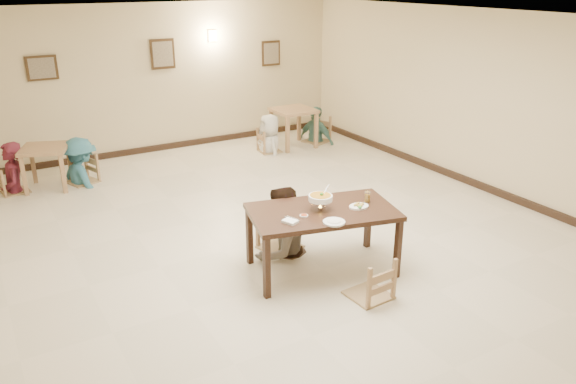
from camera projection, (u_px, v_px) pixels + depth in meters
floor at (280, 237)px, 8.03m from camera, size 10.00×10.00×0.00m
ceiling at (279, 18)px, 6.94m from camera, size 10.00×10.00×0.00m
wall_back at (159, 79)px, 11.50m from camera, size 10.00×0.00×10.00m
wall_right at (487, 103)px, 9.37m from camera, size 0.00×10.00×10.00m
baseboard_back at (165, 147)px, 12.00m from camera, size 8.00×0.06×0.12m
baseboard_right at (476, 184)px, 9.88m from camera, size 0.06×10.00×0.12m
picture_a at (42, 68)px, 10.28m from camera, size 0.55×0.04×0.45m
picture_b at (163, 54)px, 11.33m from camera, size 0.50×0.04×0.60m
picture_c at (271, 53)px, 12.57m from camera, size 0.45×0.04×0.55m
wall_sconce at (212, 36)px, 11.74m from camera, size 0.16×0.05×0.22m
main_table at (322, 216)px, 6.86m from camera, size 1.96×1.39×0.83m
chair_far at (280, 213)px, 7.52m from camera, size 0.49×0.49×1.04m
chair_near at (370, 259)px, 6.38m from camera, size 0.46×0.46×0.97m
main_diner at (281, 188)px, 7.28m from camera, size 1.05×0.92×1.83m
curry_warmer at (320, 198)px, 6.78m from camera, size 0.33×0.29×0.27m
rice_plate_far at (319, 199)px, 7.11m from camera, size 0.26×0.26×0.06m
rice_plate_near at (334, 222)px, 6.47m from camera, size 0.26×0.26×0.06m
fried_plate at (359, 206)px, 6.89m from camera, size 0.26×0.26×0.06m
chili_dish at (304, 216)px, 6.64m from camera, size 0.10×0.10×0.02m
napkin_cutlery at (290, 221)px, 6.48m from camera, size 0.21×0.27×0.03m
drink_glass at (367, 197)px, 7.04m from camera, size 0.07×0.07×0.14m
bg_table_left at (45, 155)px, 9.65m from camera, size 0.96×0.96×0.75m
bg_table_right at (293, 115)px, 11.99m from camera, size 0.83×0.83×0.83m
bg_chair_ll at (11, 167)px, 9.51m from camera, size 0.42×0.42×0.90m
bg_chair_lr at (80, 157)px, 9.95m from camera, size 0.46×0.46×0.98m
bg_chair_rl at (270, 130)px, 11.72m from camera, size 0.43×0.43×0.92m
bg_chair_rr at (317, 118)px, 12.39m from camera, size 0.50×0.50×1.06m
bg_diner_a at (7, 143)px, 9.35m from camera, size 0.45×0.66×1.76m
bg_diner_b at (77, 138)px, 9.82m from camera, size 0.90×1.20×1.66m
bg_diner_c at (269, 114)px, 11.59m from camera, size 0.61×0.84×1.60m
bg_diner_d at (317, 107)px, 12.29m from camera, size 0.69×1.00×1.58m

